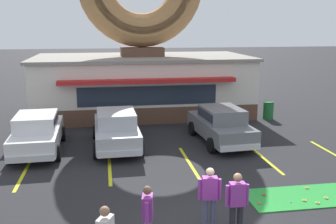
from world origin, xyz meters
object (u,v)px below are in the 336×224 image
car_silver (116,127)px  car_white (37,131)px  golf_ball (291,202)px  pedestrian_clipboard_woman (209,195)px  car_grey (221,123)px  pedestrian_blue_sweater_man (148,214)px  pedestrian_hooded_kid (237,201)px  trash_bin (268,110)px

car_silver → car_white: size_ratio=1.00×
golf_ball → pedestrian_clipboard_woman: 3.03m
car_grey → car_silver: same height
pedestrian_blue_sweater_man → pedestrian_hooded_kid: (2.22, 0.21, 0.05)m
car_silver → pedestrian_blue_sweater_man: 7.94m
pedestrian_hooded_kid → pedestrian_clipboard_woman: (-0.56, 0.47, -0.00)m
car_white → pedestrian_clipboard_woman: (5.32, -7.20, 0.03)m
car_grey → pedestrian_clipboard_woman: size_ratio=2.86×
trash_bin → golf_ball: bearing=-109.8°
car_white → car_silver: bearing=0.9°
golf_ball → trash_bin: 10.77m
golf_ball → pedestrian_blue_sweater_man: bearing=-159.5°
pedestrian_blue_sweater_man → pedestrian_clipboard_woman: (1.66, 0.68, 0.05)m
golf_ball → car_white: 10.22m
car_silver → trash_bin: bearing=24.3°
pedestrian_hooded_kid → car_white: bearing=127.5°
golf_ball → pedestrian_clipboard_woman: (-2.74, -0.97, 0.85)m
golf_ball → car_silver: size_ratio=0.01×
car_silver → car_grey: bearing=-0.2°
golf_ball → car_grey: car_grey is taller
pedestrian_blue_sweater_man → car_white: bearing=114.9°
car_silver → pedestrian_hooded_kid: bearing=-70.9°
pedestrian_hooded_kid → pedestrian_clipboard_woman: 0.73m
pedestrian_hooded_kid → pedestrian_clipboard_woman: size_ratio=1.00×
golf_ball → car_silver: car_silver is taller
golf_ball → car_grey: 6.33m
pedestrian_hooded_kid → car_silver: bearing=109.1°
car_grey → car_silver: bearing=179.8°
pedestrian_hooded_kid → trash_bin: (5.83, 11.56, -0.40)m
car_silver → trash_bin: 9.33m
car_silver → pedestrian_clipboard_woman: bearing=-73.8°
car_white → pedestrian_blue_sweater_man: 8.69m
car_grey → car_white: 7.81m
golf_ball → trash_bin: trash_bin is taller
pedestrian_blue_sweater_man → pedestrian_hooded_kid: pedestrian_hooded_kid is taller
golf_ball → car_silver: (-4.85, 6.28, 0.82)m
pedestrian_hooded_kid → trash_bin: pedestrian_hooded_kid is taller
car_white → trash_bin: (11.71, 3.89, -0.37)m
car_white → pedestrian_hooded_kid: size_ratio=2.82×
pedestrian_hooded_kid → trash_bin: 12.95m
car_grey → pedestrian_blue_sweater_man: 8.94m
pedestrian_clipboard_woman → trash_bin: size_ratio=1.67×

